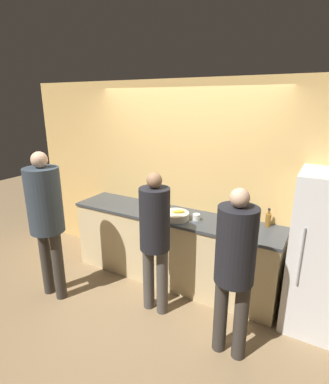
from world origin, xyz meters
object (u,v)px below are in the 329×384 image
(fruit_bowl, at_px, (176,216))
(bottle_amber, at_px, (268,219))
(refrigerator, at_px, (324,255))
(cup_white, at_px, (196,217))
(person_left, at_px, (46,212))
(person_right, at_px, (235,261))
(person_center, at_px, (155,233))
(utensil_crock, at_px, (151,199))

(fruit_bowl, relative_size, bottle_amber, 1.52)
(refrigerator, height_order, cup_white, refrigerator)
(refrigerator, height_order, person_left, person_left)
(person_left, relative_size, person_right, 1.09)
(person_left, xyz_separation_m, bottle_amber, (2.25, 1.24, -0.08))
(person_right, bearing_deg, fruit_bowl, 143.63)
(person_center, bearing_deg, bottle_amber, 39.99)
(refrigerator, relative_size, person_left, 0.94)
(refrigerator, bearing_deg, utensil_crock, 174.72)
(cup_white, bearing_deg, person_center, -109.69)
(bottle_amber, height_order, cup_white, bottle_amber)
(person_left, bearing_deg, bottle_amber, 28.87)
(fruit_bowl, bearing_deg, bottle_amber, 17.89)
(utensil_crock, bearing_deg, person_right, -34.00)
(cup_white, bearing_deg, person_right, -47.96)
(person_right, distance_m, fruit_bowl, 1.19)
(person_center, distance_m, utensil_crock, 1.02)
(person_right, relative_size, bottle_amber, 7.56)
(refrigerator, bearing_deg, bottle_amber, 160.73)
(refrigerator, xyz_separation_m, person_right, (-0.68, -0.82, 0.14))
(person_center, height_order, bottle_amber, person_center)
(person_center, distance_m, person_right, 0.96)
(refrigerator, height_order, fruit_bowl, refrigerator)
(refrigerator, distance_m, bottle_amber, 0.67)
(person_right, distance_m, bottle_amber, 1.04)
(refrigerator, xyz_separation_m, fruit_bowl, (-1.64, -0.12, 0.14))
(refrigerator, relative_size, person_center, 1.03)
(person_left, bearing_deg, utensil_crock, 62.01)
(person_left, relative_size, fruit_bowl, 5.43)
(person_center, height_order, fruit_bowl, person_center)
(fruit_bowl, xyz_separation_m, utensil_crock, (-0.57, 0.32, 0.02))
(utensil_crock, distance_m, bottle_amber, 1.59)
(refrigerator, distance_m, utensil_crock, 2.22)
(person_center, bearing_deg, fruit_bowl, 92.02)
(utensil_crock, height_order, bottle_amber, utensil_crock)
(person_left, height_order, bottle_amber, person_left)
(bottle_amber, bearing_deg, person_left, -151.13)
(person_right, xyz_separation_m, fruit_bowl, (-0.96, 0.70, -0.00))
(refrigerator, bearing_deg, cup_white, -179.03)
(person_right, height_order, utensil_crock, person_right)
(fruit_bowl, bearing_deg, person_center, -87.98)
(utensil_crock, bearing_deg, fruit_bowl, -29.65)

